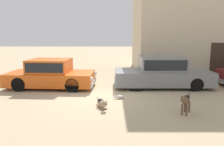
{
  "coord_description": "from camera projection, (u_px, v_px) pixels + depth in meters",
  "views": [
    {
      "loc": [
        0.58,
        -8.8,
        2.52
      ],
      "look_at": [
        0.61,
        0.2,
        0.9
      ],
      "focal_mm": 33.42,
      "sensor_mm": 36.0,
      "label": 1
    }
  ],
  "objects": [
    {
      "name": "parked_sedan_second",
      "position": [
        161.0,
        72.0,
        10.27
      ],
      "size": [
        4.78,
        1.85,
        1.52
      ],
      "rotation": [
        0.0,
        0.0,
        -0.0
      ],
      "color": "slate",
      "rests_on": "ground_plane"
    },
    {
      "name": "parked_sedan_nearest",
      "position": [
        50.0,
        74.0,
        10.16
      ],
      "size": [
        4.35,
        2.03,
        1.39
      ],
      "rotation": [
        0.0,
        0.0,
        -0.05
      ],
      "color": "#D15619",
      "rests_on": "ground_plane"
    },
    {
      "name": "ground_plane",
      "position": [
        98.0,
        94.0,
        9.1
      ],
      "size": [
        80.0,
        80.0,
        0.0
      ],
      "primitive_type": "plane",
      "color": "tan"
    },
    {
      "name": "stray_dog_tan",
      "position": [
        185.0,
        100.0,
        6.69
      ],
      "size": [
        0.59,
        0.87,
        0.71
      ],
      "rotation": [
        0.0,
        0.0,
        4.15
      ],
      "color": "brown",
      "rests_on": "ground_plane"
    },
    {
      "name": "stray_cat",
      "position": [
        119.0,
        97.0,
        8.42
      ],
      "size": [
        0.56,
        0.26,
        0.16
      ],
      "rotation": [
        0.0,
        0.0,
        3.36
      ],
      "color": "beige",
      "rests_on": "ground_plane"
    },
    {
      "name": "stray_dog_spotted",
      "position": [
        101.0,
        103.0,
        7.37
      ],
      "size": [
        0.45,
        1.05,
        0.37
      ],
      "rotation": [
        0.0,
        0.0,
        5.06
      ],
      "color": "#997F60",
      "rests_on": "ground_plane"
    }
  ]
}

